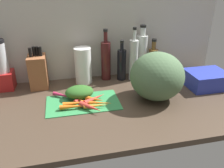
% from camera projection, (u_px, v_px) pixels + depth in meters
% --- Properties ---
extents(ground_plane, '(1.70, 0.80, 0.03)m').
position_uv_depth(ground_plane, '(105.00, 105.00, 1.28)').
color(ground_plane, '#47382B').
extents(wall_back, '(1.70, 0.03, 0.60)m').
position_uv_depth(wall_back, '(93.00, 33.00, 1.48)').
color(wall_back, '#BCB7AD').
rests_on(wall_back, ground_plane).
extents(cutting_board, '(0.40, 0.23, 0.01)m').
position_uv_depth(cutting_board, '(83.00, 102.00, 1.26)').
color(cutting_board, '#338C4C').
rests_on(cutting_board, ground_plane).
extents(carrot_0, '(0.14, 0.11, 0.02)m').
position_uv_depth(carrot_0, '(65.00, 96.00, 1.30)').
color(carrot_0, '#B2264C').
rests_on(carrot_0, cutting_board).
extents(carrot_1, '(0.17, 0.07, 0.02)m').
position_uv_depth(carrot_1, '(97.00, 103.00, 1.22)').
color(carrot_1, orange).
rests_on(carrot_1, cutting_board).
extents(carrot_2, '(0.16, 0.04, 0.02)m').
position_uv_depth(carrot_2, '(76.00, 106.00, 1.19)').
color(carrot_2, orange).
rests_on(carrot_2, cutting_board).
extents(carrot_3, '(0.14, 0.10, 0.03)m').
position_uv_depth(carrot_3, '(95.00, 98.00, 1.26)').
color(carrot_3, red).
rests_on(carrot_3, cutting_board).
extents(carrot_4, '(0.10, 0.08, 0.03)m').
position_uv_depth(carrot_4, '(94.00, 99.00, 1.25)').
color(carrot_4, orange).
rests_on(carrot_4, cutting_board).
extents(carrot_5, '(0.11, 0.10, 0.02)m').
position_uv_depth(carrot_5, '(83.00, 98.00, 1.28)').
color(carrot_5, red).
rests_on(carrot_5, cutting_board).
extents(carrot_6, '(0.14, 0.11, 0.02)m').
position_uv_depth(carrot_6, '(91.00, 100.00, 1.25)').
color(carrot_6, orange).
rests_on(carrot_6, cutting_board).
extents(carrot_7, '(0.13, 0.03, 0.02)m').
position_uv_depth(carrot_7, '(96.00, 106.00, 1.20)').
color(carrot_7, orange).
rests_on(carrot_7, cutting_board).
extents(carrot_8, '(0.12, 0.12, 0.03)m').
position_uv_depth(carrot_8, '(91.00, 107.00, 1.17)').
color(carrot_8, red).
rests_on(carrot_8, cutting_board).
extents(carrot_9, '(0.17, 0.03, 0.02)m').
position_uv_depth(carrot_9, '(79.00, 103.00, 1.22)').
color(carrot_9, orange).
rests_on(carrot_9, cutting_board).
extents(carrot_greens_pile, '(0.16, 0.12, 0.07)m').
position_uv_depth(carrot_greens_pile, '(79.00, 92.00, 1.29)').
color(carrot_greens_pile, '#2D6023').
rests_on(carrot_greens_pile, cutting_board).
extents(winter_squash, '(0.30, 0.29, 0.27)m').
position_uv_depth(winter_squash, '(157.00, 76.00, 1.26)').
color(winter_squash, '#4C6B47').
rests_on(winter_squash, ground_plane).
extents(knife_block, '(0.10, 0.13, 0.26)m').
position_uv_depth(knife_block, '(38.00, 71.00, 1.40)').
color(knife_block, brown).
rests_on(knife_block, ground_plane).
extents(blender_appliance, '(0.11, 0.11, 0.31)m').
position_uv_depth(blender_appliance, '(2.00, 69.00, 1.37)').
color(blender_appliance, red).
rests_on(blender_appliance, ground_plane).
extents(paper_towel_roll, '(0.11, 0.11, 0.23)m').
position_uv_depth(paper_towel_roll, '(83.00, 65.00, 1.46)').
color(paper_towel_roll, white).
rests_on(paper_towel_roll, ground_plane).
extents(bottle_0, '(0.06, 0.06, 0.34)m').
position_uv_depth(bottle_0, '(106.00, 60.00, 1.50)').
color(bottle_0, '#471919').
rests_on(bottle_0, ground_plane).
extents(bottle_1, '(0.06, 0.06, 0.27)m').
position_uv_depth(bottle_1, '(122.00, 64.00, 1.51)').
color(bottle_1, black).
rests_on(bottle_1, ground_plane).
extents(bottle_2, '(0.06, 0.06, 0.35)m').
position_uv_depth(bottle_2, '(133.00, 59.00, 1.49)').
color(bottle_2, silver).
rests_on(bottle_2, ground_plane).
extents(bottle_3, '(0.07, 0.07, 0.35)m').
position_uv_depth(bottle_3, '(142.00, 55.00, 1.54)').
color(bottle_3, silver).
rests_on(bottle_3, ground_plane).
extents(bottle_4, '(0.06, 0.06, 0.26)m').
position_uv_depth(bottle_4, '(153.00, 61.00, 1.57)').
color(bottle_4, brown).
rests_on(bottle_4, ground_plane).
extents(dish_rack, '(0.24, 0.20, 0.10)m').
position_uv_depth(dish_rack, '(206.00, 79.00, 1.43)').
color(dish_rack, '#2838AD').
rests_on(dish_rack, ground_plane).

